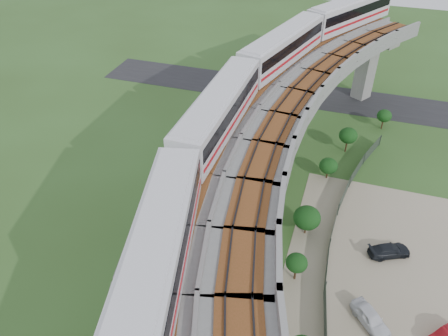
{
  "coord_description": "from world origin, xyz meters",
  "views": [
    {
      "loc": [
        7.84,
        -29.02,
        29.78
      ],
      "look_at": [
        -1.37,
        -0.57,
        7.5
      ],
      "focal_mm": 35.0,
      "sensor_mm": 36.0,
      "label": 1
    }
  ],
  "objects_px": {
    "car_red": "(446,336)",
    "car_dark": "(389,250)",
    "metro_train": "(273,81)",
    "car_white": "(371,318)"
  },
  "relations": [
    {
      "from": "metro_train",
      "to": "car_white",
      "type": "bearing_deg",
      "value": -50.33
    },
    {
      "from": "car_white",
      "to": "metro_train",
      "type": "bearing_deg",
      "value": 88.86
    },
    {
      "from": "car_red",
      "to": "car_dark",
      "type": "height_order",
      "value": "car_dark"
    },
    {
      "from": "metro_train",
      "to": "car_dark",
      "type": "distance_m",
      "value": 18.48
    },
    {
      "from": "metro_train",
      "to": "car_red",
      "type": "bearing_deg",
      "value": -39.0
    },
    {
      "from": "car_red",
      "to": "car_dark",
      "type": "xyz_separation_m",
      "value": [
        -4.15,
        7.53,
        0.02
      ]
    },
    {
      "from": "car_red",
      "to": "car_dark",
      "type": "relative_size",
      "value": 0.86
    },
    {
      "from": "car_white",
      "to": "car_red",
      "type": "distance_m",
      "value": 5.41
    },
    {
      "from": "metro_train",
      "to": "car_white",
      "type": "distance_m",
      "value": 21.58
    },
    {
      "from": "car_dark",
      "to": "car_white",
      "type": "bearing_deg",
      "value": 143.47
    }
  ]
}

